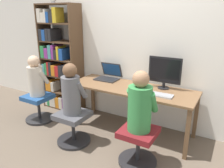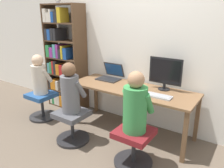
{
  "view_description": "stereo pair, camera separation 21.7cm",
  "coord_description": "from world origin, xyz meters",
  "px_view_note": "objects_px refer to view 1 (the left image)",
  "views": [
    {
      "loc": [
        1.26,
        -2.41,
        1.73
      ],
      "look_at": [
        -0.23,
        0.17,
        0.76
      ],
      "focal_mm": 35.0,
      "sensor_mm": 36.0,
      "label": 1
    },
    {
      "loc": [
        1.44,
        -2.29,
        1.73
      ],
      "look_at": [
        -0.23,
        0.17,
        0.76
      ],
      "focal_mm": 35.0,
      "sensor_mm": 36.0,
      "label": 2
    }
  ],
  "objects_px": {
    "office_chair_right": "(73,126)",
    "person_at_laptop": "(71,91)",
    "person_at_monitor": "(140,104)",
    "person_near_shelf": "(36,77)",
    "laptop": "(108,76)",
    "bookshelf": "(57,61)",
    "keyboard": "(158,94)",
    "office_chair_left": "(138,144)",
    "office_chair_side": "(39,106)",
    "desktop_monitor": "(165,72)"
  },
  "relations": [
    {
      "from": "office_chair_right",
      "to": "laptop",
      "type": "bearing_deg",
      "value": 86.98
    },
    {
      "from": "keyboard",
      "to": "office_chair_side",
      "type": "bearing_deg",
      "value": -170.49
    },
    {
      "from": "keyboard",
      "to": "bookshelf",
      "type": "bearing_deg",
      "value": 172.35
    },
    {
      "from": "keyboard",
      "to": "bookshelf",
      "type": "xyz_separation_m",
      "value": [
        -2.0,
        0.27,
        0.19
      ]
    },
    {
      "from": "office_chair_left",
      "to": "person_near_shelf",
      "type": "bearing_deg",
      "value": 173.99
    },
    {
      "from": "person_at_laptop",
      "to": "office_chair_left",
      "type": "bearing_deg",
      "value": 2.07
    },
    {
      "from": "person_at_laptop",
      "to": "bookshelf",
      "type": "height_order",
      "value": "bookshelf"
    },
    {
      "from": "person_near_shelf",
      "to": "keyboard",
      "type": "bearing_deg",
      "value": 9.38
    },
    {
      "from": "keyboard",
      "to": "office_chair_right",
      "type": "bearing_deg",
      "value": -150.74
    },
    {
      "from": "laptop",
      "to": "office_chair_left",
      "type": "relative_size",
      "value": 0.77
    },
    {
      "from": "laptop",
      "to": "person_near_shelf",
      "type": "height_order",
      "value": "person_near_shelf"
    },
    {
      "from": "person_at_monitor",
      "to": "person_near_shelf",
      "type": "distance_m",
      "value": 1.9
    },
    {
      "from": "bookshelf",
      "to": "person_near_shelf",
      "type": "distance_m",
      "value": 0.61
    },
    {
      "from": "desktop_monitor",
      "to": "office_chair_left",
      "type": "relative_size",
      "value": 0.99
    },
    {
      "from": "person_near_shelf",
      "to": "office_chair_right",
      "type": "bearing_deg",
      "value": -14.32
    },
    {
      "from": "office_chair_right",
      "to": "person_at_monitor",
      "type": "xyz_separation_m",
      "value": [
        0.96,
        0.04,
        0.51
      ]
    },
    {
      "from": "desktop_monitor",
      "to": "laptop",
      "type": "distance_m",
      "value": 0.94
    },
    {
      "from": "laptop",
      "to": "person_at_monitor",
      "type": "bearing_deg",
      "value": -42.2
    },
    {
      "from": "desktop_monitor",
      "to": "person_at_monitor",
      "type": "height_order",
      "value": "desktop_monitor"
    },
    {
      "from": "person_at_laptop",
      "to": "person_near_shelf",
      "type": "relative_size",
      "value": 1.04
    },
    {
      "from": "laptop",
      "to": "person_near_shelf",
      "type": "distance_m",
      "value": 1.17
    },
    {
      "from": "office_chair_left",
      "to": "person_near_shelf",
      "type": "height_order",
      "value": "person_near_shelf"
    },
    {
      "from": "bookshelf",
      "to": "office_chair_side",
      "type": "relative_size",
      "value": 4.04
    },
    {
      "from": "person_at_monitor",
      "to": "bookshelf",
      "type": "bearing_deg",
      "value": 158.29
    },
    {
      "from": "person_at_monitor",
      "to": "bookshelf",
      "type": "height_order",
      "value": "bookshelf"
    },
    {
      "from": "person_at_monitor",
      "to": "person_at_laptop",
      "type": "bearing_deg",
      "value": -177.61
    },
    {
      "from": "keyboard",
      "to": "person_at_monitor",
      "type": "relative_size",
      "value": 0.55
    },
    {
      "from": "person_at_monitor",
      "to": "bookshelf",
      "type": "distance_m",
      "value": 2.11
    },
    {
      "from": "person_at_monitor",
      "to": "person_near_shelf",
      "type": "relative_size",
      "value": 1.07
    },
    {
      "from": "person_at_monitor",
      "to": "person_near_shelf",
      "type": "height_order",
      "value": "person_at_monitor"
    },
    {
      "from": "desktop_monitor",
      "to": "person_near_shelf",
      "type": "height_order",
      "value": "desktop_monitor"
    },
    {
      "from": "person_at_laptop",
      "to": "laptop",
      "type": "bearing_deg",
      "value": 86.96
    },
    {
      "from": "laptop",
      "to": "person_at_laptop",
      "type": "relative_size",
      "value": 0.53
    },
    {
      "from": "desktop_monitor",
      "to": "bookshelf",
      "type": "height_order",
      "value": "bookshelf"
    },
    {
      "from": "desktop_monitor",
      "to": "bookshelf",
      "type": "relative_size",
      "value": 0.25
    },
    {
      "from": "person_at_monitor",
      "to": "person_near_shelf",
      "type": "bearing_deg",
      "value": 174.15
    },
    {
      "from": "person_at_monitor",
      "to": "office_chair_side",
      "type": "height_order",
      "value": "person_at_monitor"
    },
    {
      "from": "office_chair_right",
      "to": "office_chair_side",
      "type": "xyz_separation_m",
      "value": [
        -0.93,
        0.23,
        0.0
      ]
    },
    {
      "from": "bookshelf",
      "to": "keyboard",
      "type": "bearing_deg",
      "value": -7.65
    },
    {
      "from": "keyboard",
      "to": "office_chair_left",
      "type": "bearing_deg",
      "value": -94.2
    },
    {
      "from": "person_at_laptop",
      "to": "bookshelf",
      "type": "xyz_separation_m",
      "value": [
        -1.0,
        0.82,
        0.15
      ]
    },
    {
      "from": "person_near_shelf",
      "to": "person_at_monitor",
      "type": "bearing_deg",
      "value": -5.85
    },
    {
      "from": "office_chair_right",
      "to": "person_near_shelf",
      "type": "distance_m",
      "value": 1.08
    },
    {
      "from": "keyboard",
      "to": "person_at_laptop",
      "type": "bearing_deg",
      "value": -150.96
    },
    {
      "from": "laptop",
      "to": "bookshelf",
      "type": "bearing_deg",
      "value": -177.57
    },
    {
      "from": "keyboard",
      "to": "bookshelf",
      "type": "distance_m",
      "value": 2.02
    },
    {
      "from": "office_chair_right",
      "to": "person_at_laptop",
      "type": "distance_m",
      "value": 0.51
    },
    {
      "from": "person_at_laptop",
      "to": "person_near_shelf",
      "type": "bearing_deg",
      "value": 165.96
    },
    {
      "from": "office_chair_right",
      "to": "office_chair_side",
      "type": "bearing_deg",
      "value": 165.94
    },
    {
      "from": "desktop_monitor",
      "to": "office_chair_side",
      "type": "height_order",
      "value": "desktop_monitor"
    }
  ]
}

